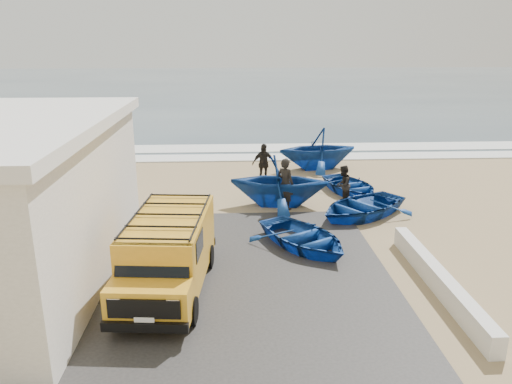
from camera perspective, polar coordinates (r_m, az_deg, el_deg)
name	(u,v)px	position (r m, az deg, el deg)	size (l,w,h in m)	color
ground	(240,247)	(15.52, -1.82, -6.28)	(160.00, 160.00, 0.00)	tan
slab	(167,277)	(13.81, -10.09, -9.54)	(12.00, 10.00, 0.05)	#383533
ocean	(232,86)	(70.52, -2.75, 12.06)	(180.00, 88.00, 0.01)	#385166
surf_line	(236,158)	(26.95, -2.33, 3.94)	(180.00, 1.60, 0.06)	white
surf_wash	(235,148)	(29.39, -2.39, 5.03)	(180.00, 2.20, 0.04)	white
parapet	(438,280)	(13.72, 20.11, -9.39)	(0.35, 6.00, 0.55)	silver
van	(168,251)	(12.76, -10.02, -6.66)	(2.23, 4.78, 1.99)	gold
boat_near_left	(304,237)	(15.34, 5.45, -5.16)	(2.51, 3.51, 0.73)	#134297
boat_near_right	(361,206)	(18.35, 11.89, -1.60)	(2.70, 3.78, 0.78)	#134297
boat_mid_left	(279,181)	(19.00, 2.67, 1.27)	(3.21, 3.72, 1.96)	#134297
boat_mid_right	(350,186)	(21.00, 10.70, 0.71)	(2.34, 3.27, 0.68)	#134297
boat_far_left	(318,149)	(24.71, 7.05, 4.95)	(3.32, 3.85, 2.03)	#134297
fisherman_front	(285,184)	(18.62, 3.38, 0.93)	(0.72, 0.47, 1.96)	black
fisherman_middle	(343,185)	(19.51, 9.90, 0.80)	(0.74, 0.58, 1.53)	black
fisherman_back	(263,164)	(22.04, 0.84, 3.27)	(1.04, 0.43, 1.78)	black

